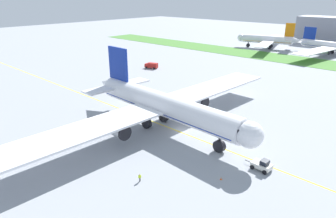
{
  "coord_description": "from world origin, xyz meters",
  "views": [
    {
      "loc": [
        44.72,
        -53.15,
        32.42
      ],
      "look_at": [
        -5.56,
        0.96,
        4.05
      ],
      "focal_mm": 32.0,
      "sensor_mm": 36.0,
      "label": 1
    }
  ],
  "objects_px": {
    "ground_crew_wingwalker_port": "(166,119)",
    "ground_crew_marshaller_front": "(140,177)",
    "service_truck_baggage_loader": "(151,65)",
    "pushback_tug": "(262,165)",
    "ground_crew_wingwalker_starboard": "(128,121)",
    "parked_airliner_far_centre": "(336,46)",
    "traffic_cone_port_wing": "(221,178)",
    "traffic_cone_near_nose": "(65,130)",
    "airliner_foreground": "(163,105)",
    "parked_airliner_far_left": "(268,40)"
  },
  "relations": [
    {
      "from": "pushback_tug",
      "to": "traffic_cone_near_nose",
      "type": "distance_m",
      "value": 47.9
    },
    {
      "from": "traffic_cone_near_nose",
      "to": "parked_airliner_far_centre",
      "type": "xyz_separation_m",
      "value": [
        19.22,
        157.36,
        4.57
      ]
    },
    {
      "from": "traffic_cone_port_wing",
      "to": "traffic_cone_near_nose",
      "type": "bearing_deg",
      "value": -167.51
    },
    {
      "from": "ground_crew_marshaller_front",
      "to": "traffic_cone_port_wing",
      "type": "height_order",
      "value": "ground_crew_marshaller_front"
    },
    {
      "from": "traffic_cone_port_wing",
      "to": "parked_airliner_far_centre",
      "type": "height_order",
      "value": "parked_airliner_far_centre"
    },
    {
      "from": "ground_crew_marshaller_front",
      "to": "parked_airliner_far_centre",
      "type": "distance_m",
      "value": 159.46
    },
    {
      "from": "pushback_tug",
      "to": "ground_crew_wingwalker_port",
      "type": "bearing_deg",
      "value": 172.28
    },
    {
      "from": "ground_crew_wingwalker_starboard",
      "to": "airliner_foreground",
      "type": "bearing_deg",
      "value": 29.76
    },
    {
      "from": "airliner_foreground",
      "to": "ground_crew_wingwalker_port",
      "type": "xyz_separation_m",
      "value": [
        -1.84,
        3.02,
        -5.27
      ]
    },
    {
      "from": "traffic_cone_port_wing",
      "to": "parked_airliner_far_left",
      "type": "relative_size",
      "value": 0.01
    },
    {
      "from": "airliner_foreground",
      "to": "service_truck_baggage_loader",
      "type": "relative_size",
      "value": 13.46
    },
    {
      "from": "ground_crew_wingwalker_starboard",
      "to": "parked_airliner_far_left",
      "type": "height_order",
      "value": "parked_airliner_far_left"
    },
    {
      "from": "pushback_tug",
      "to": "parked_airliner_far_left",
      "type": "relative_size",
      "value": 0.09
    },
    {
      "from": "traffic_cone_near_nose",
      "to": "parked_airliner_far_left",
      "type": "distance_m",
      "value": 152.99
    },
    {
      "from": "pushback_tug",
      "to": "service_truck_baggage_loader",
      "type": "distance_m",
      "value": 90.41
    },
    {
      "from": "ground_crew_wingwalker_port",
      "to": "parked_airliner_far_centre",
      "type": "bearing_deg",
      "value": 88.09
    },
    {
      "from": "service_truck_baggage_loader",
      "to": "ground_crew_marshaller_front",
      "type": "bearing_deg",
      "value": -45.53
    },
    {
      "from": "pushback_tug",
      "to": "parked_airliner_far_left",
      "type": "xyz_separation_m",
      "value": [
        -63.57,
        134.35,
        4.44
      ]
    },
    {
      "from": "ground_crew_marshaller_front",
      "to": "parked_airliner_far_left",
      "type": "distance_m",
      "value": 161.07
    },
    {
      "from": "ground_crew_wingwalker_starboard",
      "to": "traffic_cone_near_nose",
      "type": "height_order",
      "value": "ground_crew_wingwalker_starboard"
    },
    {
      "from": "pushback_tug",
      "to": "ground_crew_wingwalker_port",
      "type": "relative_size",
      "value": 3.19
    },
    {
      "from": "pushback_tug",
      "to": "ground_crew_wingwalker_starboard",
      "type": "height_order",
      "value": "pushback_tug"
    },
    {
      "from": "airliner_foreground",
      "to": "ground_crew_wingwalker_port",
      "type": "relative_size",
      "value": 49.49
    },
    {
      "from": "ground_crew_wingwalker_starboard",
      "to": "pushback_tug",
      "type": "bearing_deg",
      "value": 5.85
    },
    {
      "from": "ground_crew_wingwalker_port",
      "to": "traffic_cone_near_nose",
      "type": "bearing_deg",
      "value": -124.44
    },
    {
      "from": "ground_crew_wingwalker_starboard",
      "to": "traffic_cone_near_nose",
      "type": "xyz_separation_m",
      "value": [
        -8.18,
        -13.63,
        -0.78
      ]
    },
    {
      "from": "ground_crew_wingwalker_port",
      "to": "ground_crew_marshaller_front",
      "type": "height_order",
      "value": "ground_crew_wingwalker_port"
    },
    {
      "from": "ground_crew_marshaller_front",
      "to": "traffic_cone_near_nose",
      "type": "distance_m",
      "value": 29.99
    },
    {
      "from": "ground_crew_wingwalker_starboard",
      "to": "traffic_cone_port_wing",
      "type": "bearing_deg",
      "value": -8.11
    },
    {
      "from": "pushback_tug",
      "to": "ground_crew_marshaller_front",
      "type": "height_order",
      "value": "pushback_tug"
    },
    {
      "from": "pushback_tug",
      "to": "traffic_cone_port_wing",
      "type": "bearing_deg",
      "value": -115.35
    },
    {
      "from": "ground_crew_wingwalker_starboard",
      "to": "service_truck_baggage_loader",
      "type": "relative_size",
      "value": 0.27
    },
    {
      "from": "airliner_foreground",
      "to": "service_truck_baggage_loader",
      "type": "height_order",
      "value": "airliner_foreground"
    },
    {
      "from": "ground_crew_wingwalker_port",
      "to": "service_truck_baggage_loader",
      "type": "distance_m",
      "value": 63.57
    },
    {
      "from": "service_truck_baggage_loader",
      "to": "parked_airliner_far_centre",
      "type": "relative_size",
      "value": 0.08
    },
    {
      "from": "airliner_foreground",
      "to": "pushback_tug",
      "type": "height_order",
      "value": "airliner_foreground"
    },
    {
      "from": "ground_crew_wingwalker_starboard",
      "to": "parked_airliner_far_left",
      "type": "distance_m",
      "value": 140.8
    },
    {
      "from": "ground_crew_wingwalker_starboard",
      "to": "parked_airliner_far_centre",
      "type": "relative_size",
      "value": 0.02
    },
    {
      "from": "ground_crew_wingwalker_port",
      "to": "ground_crew_marshaller_front",
      "type": "xyz_separation_m",
      "value": [
        15.24,
        -23.12,
        -0.12
      ]
    },
    {
      "from": "ground_crew_wingwalker_starboard",
      "to": "traffic_cone_port_wing",
      "type": "height_order",
      "value": "ground_crew_wingwalker_starboard"
    },
    {
      "from": "pushback_tug",
      "to": "service_truck_baggage_loader",
      "type": "bearing_deg",
      "value": 149.75
    },
    {
      "from": "airliner_foreground",
      "to": "ground_crew_wingwalker_starboard",
      "type": "xyz_separation_m",
      "value": [
        -8.36,
        -4.78,
        -5.27
      ]
    },
    {
      "from": "ground_crew_wingwalker_starboard",
      "to": "ground_crew_marshaller_front",
      "type": "bearing_deg",
      "value": -35.15
    },
    {
      "from": "ground_crew_wingwalker_port",
      "to": "parked_airliner_far_centre",
      "type": "height_order",
      "value": "parked_airliner_far_centre"
    },
    {
      "from": "airliner_foreground",
      "to": "traffic_cone_near_nose",
      "type": "relative_size",
      "value": 149.83
    },
    {
      "from": "ground_crew_wingwalker_starboard",
      "to": "parked_airliner_far_left",
      "type": "xyz_separation_m",
      "value": [
        -27.12,
        138.09,
        4.42
      ]
    },
    {
      "from": "service_truck_baggage_loader",
      "to": "ground_crew_wingwalker_starboard",
      "type": "bearing_deg",
      "value": -49.79
    },
    {
      "from": "ground_crew_marshaller_front",
      "to": "ground_crew_wingwalker_starboard",
      "type": "distance_m",
      "value": 26.61
    },
    {
      "from": "airliner_foreground",
      "to": "traffic_cone_port_wing",
      "type": "xyz_separation_m",
      "value": [
        24.13,
        -9.41,
        -6.05
      ]
    },
    {
      "from": "ground_crew_wingwalker_starboard",
      "to": "traffic_cone_near_nose",
      "type": "relative_size",
      "value": 3.02
    }
  ]
}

